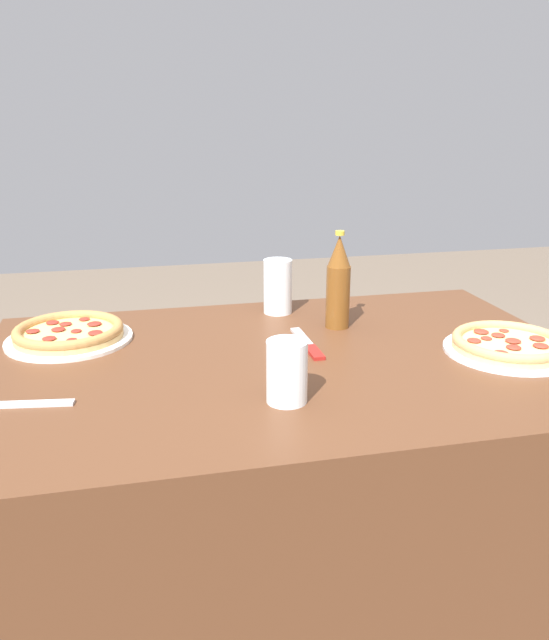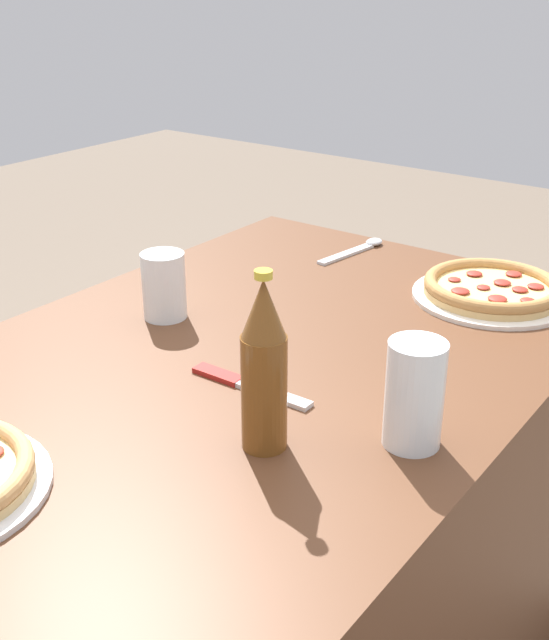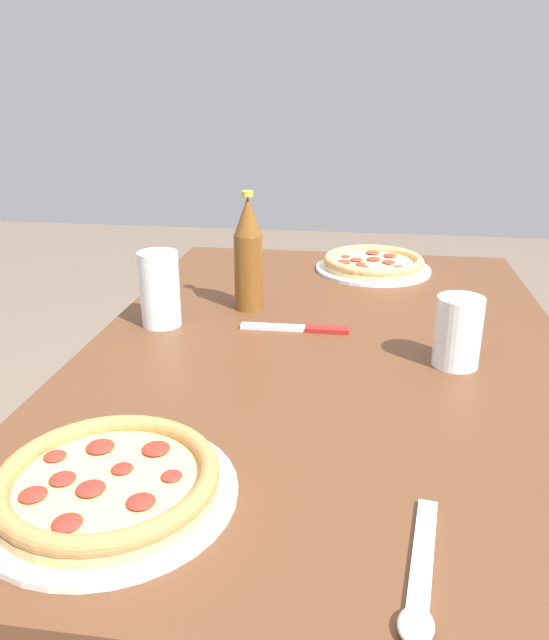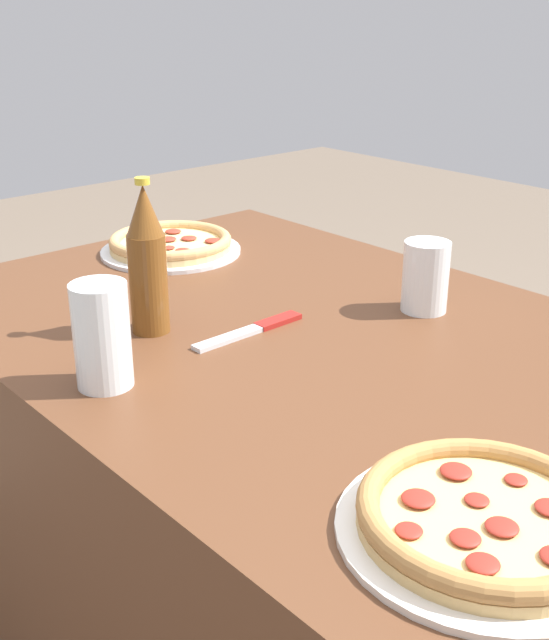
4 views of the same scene
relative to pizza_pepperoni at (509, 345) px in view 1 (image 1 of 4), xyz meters
The scene contains 9 objects.
ground_plane 0.87m from the pizza_pepperoni, ahead, with size 8.00×8.00×0.00m, color #6B5B4C.
table 0.61m from the pizza_pepperoni, ahead, with size 1.28×0.83×0.71m.
pizza_pepperoni is the anchor object (origin of this frame).
pizza_veggie 0.98m from the pizza_pepperoni, 17.16° to the right, with size 0.28×0.28×0.04m.
glass_mango_juice 0.58m from the pizza_pepperoni, 43.06° to the right, with size 0.07×0.07×0.14m.
glass_iced_tea 0.54m from the pizza_pepperoni, 13.81° to the left, with size 0.07×0.07×0.11m.
beer_bottle 0.41m from the pizza_pepperoni, 38.92° to the right, with size 0.06×0.06×0.24m.
knife 0.44m from the pizza_pepperoni, 18.00° to the right, with size 0.03×0.20×0.01m.
spoon 1.03m from the pizza_pepperoni, ahead, with size 0.20×0.05×0.01m.
Camera 1 is at (0.30, 1.20, 1.20)m, focal length 35.00 mm.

